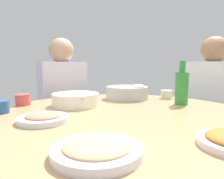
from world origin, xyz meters
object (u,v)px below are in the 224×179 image
at_px(soup_bowl, 76,100).
at_px(stool_for_diner_left, 64,160).
at_px(dish_shrimp, 43,118).
at_px(diner_left, 63,95).
at_px(dish_noodles, 97,149).
at_px(tea_cup_near, 23,100).
at_px(rice_bowl, 127,92).
at_px(diner_right, 212,97).
at_px(tea_cup_far, 167,94).
at_px(green_bottle, 182,87).
at_px(round_dining_table, 123,142).
at_px(tea_cup_side, 2,107).
at_px(stool_for_diner_right, 208,166).

bearing_deg(soup_bowl, stool_for_diner_left, 169.58).
xyz_separation_m(dish_shrimp, diner_left, (-0.80, 0.32, -0.04)).
relative_size(dish_noodles, tea_cup_near, 2.85).
relative_size(tea_cup_near, diner_left, 0.10).
bearing_deg(soup_bowl, rice_bowl, 98.43).
distance_m(soup_bowl, diner_right, 1.03).
height_order(rice_bowl, dish_noodles, rice_bowl).
distance_m(tea_cup_far, diner_right, 0.44).
xyz_separation_m(dish_shrimp, diner_right, (-0.14, 1.24, -0.04)).
relative_size(green_bottle, stool_for_diner_left, 0.55).
bearing_deg(round_dining_table, rice_bowl, 143.03).
bearing_deg(stool_for_diner_left, tea_cup_near, -40.56).
height_order(soup_bowl, tea_cup_near, soup_bowl).
relative_size(tea_cup_far, tea_cup_side, 1.16).
bearing_deg(diner_right, tea_cup_far, -93.33).
bearing_deg(dish_noodles, stool_for_diner_right, 113.31).
bearing_deg(dish_noodles, green_bottle, 117.26).
xyz_separation_m(stool_for_diner_left, diner_left, (0.00, 0.00, 0.53)).
distance_m(tea_cup_far, stool_for_diner_right, 0.73).
bearing_deg(diner_left, tea_cup_side, -39.21).
bearing_deg(tea_cup_near, stool_for_diner_left, 139.44).
xyz_separation_m(green_bottle, diner_right, (-0.16, 0.51, -0.12)).
xyz_separation_m(dish_shrimp, tea_cup_far, (-0.17, 0.81, 0.01)).
height_order(tea_cup_side, stool_for_diner_right, tea_cup_side).
distance_m(dish_noodles, stool_for_diner_left, 1.34).
height_order(rice_bowl, diner_left, diner_left).
bearing_deg(soup_bowl, stool_for_diner_right, 84.75).
bearing_deg(stool_for_diner_right, stool_for_diner_left, -125.61).
xyz_separation_m(dish_noodles, tea_cup_far, (-0.54, 0.77, 0.01)).
bearing_deg(soup_bowl, tea_cup_side, -91.47).
relative_size(rice_bowl, stool_for_diner_left, 0.62).
height_order(rice_bowl, tea_cup_side, rice_bowl).
bearing_deg(round_dining_table, green_bottle, 93.75).
bearing_deg(dish_noodles, dish_shrimp, -173.79).
xyz_separation_m(soup_bowl, tea_cup_side, (-0.01, -0.35, -0.00)).
height_order(dish_shrimp, stool_for_diner_left, dish_shrimp).
bearing_deg(diner_right, rice_bowl, -102.69).
height_order(dish_shrimp, tea_cup_far, tea_cup_far).
bearing_deg(tea_cup_side, dish_noodles, 15.17).
bearing_deg(diner_left, diner_right, 54.39).
xyz_separation_m(stool_for_diner_left, diner_right, (0.66, 0.92, 0.53)).
distance_m(dish_shrimp, stool_for_diner_right, 1.37).
xyz_separation_m(dish_shrimp, tea_cup_near, (-0.40, -0.02, 0.01)).
relative_size(green_bottle, stool_for_diner_right, 0.55).
bearing_deg(soup_bowl, dish_shrimp, -43.15).
distance_m(rice_bowl, green_bottle, 0.35).
height_order(stool_for_diner_left, stool_for_diner_right, same).
bearing_deg(dish_shrimp, tea_cup_far, 101.69).
height_order(rice_bowl, dish_shrimp, rice_bowl).
bearing_deg(diner_right, diner_left, -125.61).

